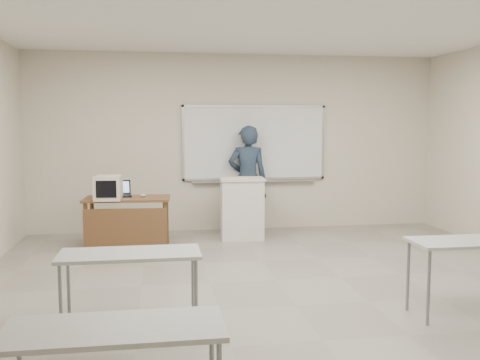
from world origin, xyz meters
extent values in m
cube|color=gray|center=(0.00, 0.00, -0.01)|extent=(7.00, 8.00, 0.01)
cube|color=white|center=(0.30, 3.97, 1.50)|extent=(2.40, 0.03, 1.20)
cube|color=#B7BABC|center=(0.30, 3.97, 2.12)|extent=(2.48, 0.04, 0.04)
cube|color=#B7BABC|center=(0.30, 3.97, 0.88)|extent=(2.48, 0.04, 0.04)
cube|color=#B7BABC|center=(-0.92, 3.97, 1.50)|extent=(0.04, 0.04, 1.28)
cube|color=#B7BABC|center=(1.52, 3.97, 1.50)|extent=(0.04, 0.04, 1.28)
cube|color=#B7BABC|center=(0.30, 3.92, 0.84)|extent=(2.16, 0.07, 0.02)
cube|color=#A6A8A3|center=(-1.60, -0.50, 0.71)|extent=(1.20, 0.50, 0.03)
cylinder|color=slate|center=(-2.15, -0.70, 0.35)|extent=(0.03, 0.03, 0.70)
cylinder|color=slate|center=(-1.05, -0.70, 0.35)|extent=(0.03, 0.03, 0.70)
cylinder|color=slate|center=(-2.15, -0.30, 0.35)|extent=(0.03, 0.03, 0.70)
cylinder|color=slate|center=(-1.05, -0.30, 0.35)|extent=(0.03, 0.03, 0.70)
cube|color=#A6A8A3|center=(1.60, -0.50, 0.71)|extent=(1.20, 0.50, 0.03)
cylinder|color=slate|center=(1.05, -0.70, 0.35)|extent=(0.03, 0.03, 0.70)
cylinder|color=slate|center=(1.05, -0.30, 0.35)|extent=(0.03, 0.03, 0.70)
cube|color=#A6A8A3|center=(-1.60, -2.20, 0.71)|extent=(1.20, 0.50, 0.03)
cube|color=brown|center=(-1.80, 2.83, 0.73)|extent=(1.23, 0.62, 0.04)
cube|color=brown|center=(-1.80, 2.54, 0.32)|extent=(1.17, 0.03, 0.63)
cylinder|color=#4D3718|center=(-2.36, 2.58, 0.36)|extent=(0.06, 0.06, 0.71)
cylinder|color=#4D3718|center=(-1.24, 2.58, 0.36)|extent=(0.06, 0.06, 0.71)
cylinder|color=#4D3718|center=(-2.36, 3.08, 0.36)|extent=(0.06, 0.06, 0.71)
cylinder|color=#4D3718|center=(-1.24, 3.08, 0.36)|extent=(0.06, 0.06, 0.71)
cube|color=silver|center=(-0.04, 3.20, 0.47)|extent=(0.66, 0.47, 0.94)
cube|color=silver|center=(-0.04, 3.20, 0.96)|extent=(0.70, 0.51, 0.04)
cube|color=beige|center=(-2.05, 2.73, 0.92)|extent=(0.35, 0.37, 0.33)
cube|color=beige|center=(-2.05, 2.52, 0.92)|extent=(0.37, 0.04, 0.35)
cube|color=black|center=(-2.05, 2.50, 0.92)|extent=(0.28, 0.01, 0.24)
cube|color=black|center=(-1.90, 2.93, 0.76)|extent=(0.31, 0.23, 0.02)
cube|color=black|center=(-1.90, 2.92, 0.77)|extent=(0.26, 0.13, 0.01)
cube|color=black|center=(-1.90, 3.07, 0.87)|extent=(0.31, 0.07, 0.21)
cube|color=#7CA2C2|center=(-1.90, 3.06, 0.88)|extent=(0.27, 0.05, 0.17)
ellipsoid|color=#B6B9BE|center=(-1.57, 2.88, 0.77)|extent=(0.11, 0.09, 0.04)
cube|color=beige|center=(-0.19, 3.08, 0.99)|extent=(0.47, 0.20, 0.03)
imported|color=black|center=(0.15, 3.81, 0.90)|extent=(0.68, 0.47, 1.79)
camera|label=1|loc=(-1.35, -5.08, 1.83)|focal=40.00mm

